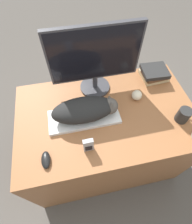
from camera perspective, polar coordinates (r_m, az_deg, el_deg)
ground_plane at (r=1.73m, az=5.46°, el=-24.58°), size 12.00×12.00×0.00m
desk at (r=1.49m, az=2.82°, el=-8.26°), size 1.21×0.75×0.73m
keyboard at (r=1.14m, az=-3.89°, el=-1.66°), size 0.46×0.18×0.02m
cat at (r=1.08m, az=-3.09°, el=0.85°), size 0.42×0.18×0.14m
monitor at (r=1.13m, az=-0.38°, el=17.27°), size 0.58×0.22×0.48m
computer_mouse at (r=1.05m, az=-16.05°, el=-14.78°), size 0.05×0.10×0.03m
coffee_mug at (r=1.24m, az=26.75°, el=-0.91°), size 0.11×0.08×0.10m
baseball at (r=1.25m, az=13.18°, el=5.37°), size 0.07×0.07×0.07m
phone at (r=1.00m, az=-2.52°, el=-10.76°), size 0.06×0.03×0.11m
book_stack at (r=1.43m, az=18.56°, el=11.85°), size 0.21×0.19×0.09m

